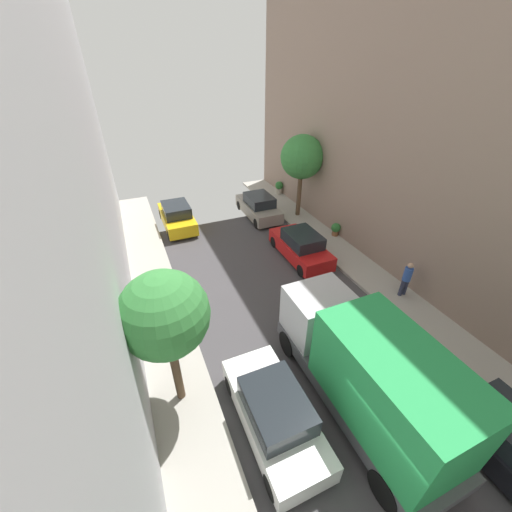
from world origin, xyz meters
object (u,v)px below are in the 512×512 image
(parked_car_right_2, at_px, (501,434))
(potted_plant_2, at_px, (279,187))
(pedestrian, at_px, (407,278))
(street_tree_1, at_px, (302,158))
(street_tree_0, at_px, (164,315))
(parked_car_left_2, at_px, (274,412))
(parked_car_left_3, at_px, (177,216))
(parked_car_right_4, at_px, (259,207))
(delivery_truck, at_px, (368,371))
(potted_plant_0, at_px, (336,229))
(parked_car_right_3, at_px, (301,246))

(parked_car_right_2, bearing_deg, potted_plant_2, 81.15)
(pedestrian, xyz_separation_m, street_tree_1, (-0.15, 9.36, 2.95))
(street_tree_0, bearing_deg, potted_plant_2, 53.26)
(parked_car_left_2, relative_size, street_tree_0, 0.88)
(parked_car_left_3, relative_size, pedestrian, 2.44)
(parked_car_left_2, height_order, pedestrian, pedestrian)
(street_tree_1, bearing_deg, parked_car_right_4, 156.75)
(street_tree_1, bearing_deg, pedestrian, -89.08)
(parked_car_left_3, height_order, potted_plant_2, parked_car_left_3)
(delivery_truck, height_order, pedestrian, delivery_truck)
(parked_car_left_2, xyz_separation_m, pedestrian, (8.01, 3.08, 0.35))
(parked_car_right_2, height_order, street_tree_0, street_tree_0)
(parked_car_right_4, height_order, potted_plant_0, parked_car_right_4)
(street_tree_0, height_order, potted_plant_2, street_tree_0)
(delivery_truck, bearing_deg, parked_car_left_3, 100.43)
(pedestrian, bearing_deg, parked_car_right_2, -113.27)
(parked_car_right_2, relative_size, parked_car_right_4, 1.00)
(parked_car_left_2, bearing_deg, street_tree_1, 57.70)
(potted_plant_2, bearing_deg, parked_car_left_3, -165.10)
(parked_car_left_2, height_order, parked_car_right_4, same)
(delivery_truck, bearing_deg, parked_car_right_2, -42.75)
(parked_car_right_3, distance_m, parked_car_right_4, 5.68)
(parked_car_left_3, bearing_deg, potted_plant_0, -31.52)
(parked_car_left_3, xyz_separation_m, potted_plant_2, (8.42, 2.24, -0.04))
(parked_car_right_2, bearing_deg, pedestrian, 66.73)
(potted_plant_0, bearing_deg, parked_car_right_3, -159.64)
(parked_car_right_2, relative_size, parked_car_right_3, 1.00)
(parked_car_left_2, bearing_deg, parked_car_right_2, -29.00)
(parked_car_right_4, distance_m, pedestrian, 10.74)
(street_tree_1, bearing_deg, delivery_truck, -111.76)
(potted_plant_0, bearing_deg, pedestrian, -94.65)
(parked_car_right_2, height_order, parked_car_right_4, same)
(parked_car_left_2, distance_m, parked_car_right_3, 9.50)
(parked_car_right_2, xyz_separation_m, pedestrian, (2.61, 6.07, 0.35))
(potted_plant_0, bearing_deg, street_tree_0, -147.24)
(parked_car_right_3, height_order, potted_plant_2, parked_car_right_3)
(street_tree_0, xyz_separation_m, potted_plant_2, (10.76, 14.41, -2.98))
(parked_car_left_3, bearing_deg, parked_car_right_2, -72.53)
(parked_car_left_3, bearing_deg, street_tree_1, -12.44)
(parked_car_right_3, xyz_separation_m, street_tree_1, (2.46, 4.62, 3.30))
(parked_car_right_2, xyz_separation_m, street_tree_1, (2.46, 15.43, 3.30))
(parked_car_right_4, xyz_separation_m, delivery_truck, (-2.70, -13.99, 1.07))
(street_tree_1, xyz_separation_m, potted_plant_0, (0.63, -3.47, -3.43))
(parked_car_left_3, height_order, potted_plant_0, parked_car_left_3)
(parked_car_left_2, distance_m, potted_plant_2, 18.44)
(parked_car_right_4, bearing_deg, pedestrian, -75.92)
(parked_car_right_3, relative_size, parked_car_right_4, 1.00)
(delivery_truck, xyz_separation_m, potted_plant_0, (5.79, 9.46, -1.20))
(parked_car_right_4, relative_size, street_tree_1, 0.80)
(potted_plant_2, bearing_deg, potted_plant_0, -89.47)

